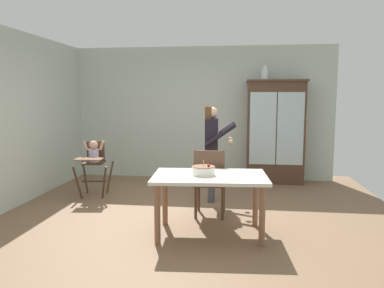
% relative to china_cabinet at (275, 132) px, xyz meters
% --- Properties ---
extents(ground_plane, '(6.24, 6.24, 0.00)m').
position_rel_china_cabinet_xyz_m(ground_plane, '(-1.48, -2.37, -1.01)').
color(ground_plane, brown).
extents(wall_back, '(5.32, 0.06, 2.70)m').
position_rel_china_cabinet_xyz_m(wall_back, '(-1.48, 0.26, 0.34)').
color(wall_back, beige).
rests_on(wall_back, ground_plane).
extents(wall_left, '(0.06, 5.32, 2.70)m').
position_rel_china_cabinet_xyz_m(wall_left, '(-4.11, -2.37, 0.34)').
color(wall_left, beige).
rests_on(wall_left, ground_plane).
extents(china_cabinet, '(1.15, 0.48, 2.01)m').
position_rel_china_cabinet_xyz_m(china_cabinet, '(0.00, 0.00, 0.00)').
color(china_cabinet, '#4C3323').
rests_on(china_cabinet, ground_plane).
extents(ceramic_vase, '(0.13, 0.13, 0.27)m').
position_rel_china_cabinet_xyz_m(ceramic_vase, '(-0.23, 0.00, 1.12)').
color(ceramic_vase, white).
rests_on(ceramic_vase, china_cabinet).
extents(high_chair_with_toddler, '(0.64, 0.74, 0.95)m').
position_rel_china_cabinet_xyz_m(high_chair_with_toddler, '(-3.14, -1.42, -0.36)').
color(high_chair_with_toddler, '#4C3323').
rests_on(high_chair_with_toddler, ground_plane).
extents(adult_person, '(0.50, 0.49, 1.53)m').
position_rel_china_cabinet_xyz_m(adult_person, '(-1.13, -1.49, -0.04)').
color(adult_person, '#47474C').
rests_on(adult_person, ground_plane).
extents(dining_table, '(1.42, 0.94, 0.74)m').
position_rel_china_cabinet_xyz_m(dining_table, '(-1.05, -2.98, -0.38)').
color(dining_table, silver).
rests_on(dining_table, ground_plane).
extents(birthday_cake, '(0.28, 0.28, 0.19)m').
position_rel_china_cabinet_xyz_m(birthday_cake, '(-1.12, -2.98, -0.22)').
color(birthday_cake, white).
rests_on(birthday_cake, dining_table).
extents(dining_chair_far_side, '(0.44, 0.44, 0.96)m').
position_rel_china_cabinet_xyz_m(dining_chair_far_side, '(-1.10, -2.33, -0.46)').
color(dining_chair_far_side, '#4C3323').
rests_on(dining_chair_far_side, ground_plane).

